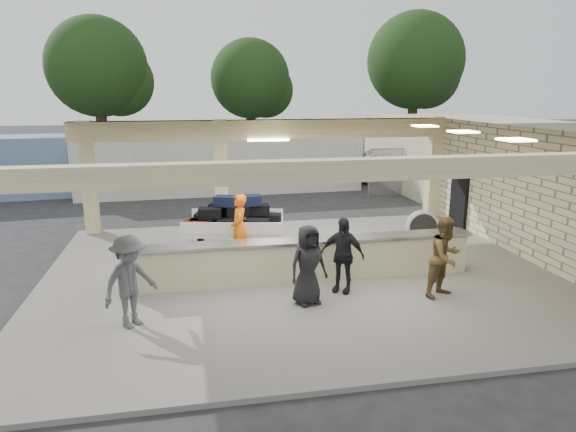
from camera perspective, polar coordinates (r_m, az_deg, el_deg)
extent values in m
plane|color=#252527|center=(12.57, 1.06, -6.71)|extent=(120.00, 120.00, 0.00)
cube|color=slate|center=(12.56, 1.06, -6.49)|extent=(12.00, 10.00, 0.10)
cube|color=tan|center=(11.81, 1.14, 9.40)|extent=(12.00, 10.00, 0.02)
cube|color=#C0B997|center=(14.53, 24.95, 1.97)|extent=(0.02, 10.00, 3.50)
cube|color=black|center=(17.25, 18.49, 2.21)|extent=(0.10, 0.95, 2.10)
cube|color=tan|center=(16.50, -2.33, 9.61)|extent=(12.00, 0.50, 0.60)
cube|color=tan|center=(7.18, 9.19, 5.17)|extent=(12.00, 0.30, 0.30)
cube|color=tan|center=(16.76, -21.26, 3.92)|extent=(0.40, 0.40, 3.50)
cube|color=tan|center=(16.51, -7.45, 4.61)|extent=(0.40, 0.40, 3.50)
cube|color=tan|center=(18.47, 15.86, 5.17)|extent=(0.40, 0.40, 3.50)
cube|color=white|center=(16.28, -2.18, 8.42)|extent=(1.30, 0.12, 0.06)
cube|color=#FFEABF|center=(14.47, 14.96, 9.64)|extent=(0.55, 0.55, 0.04)
cube|color=#FFEABF|center=(12.70, 18.87, 8.85)|extent=(0.55, 0.55, 0.04)
cube|color=#FFEABF|center=(11.01, 23.98, 7.75)|extent=(0.55, 0.55, 0.04)
cube|color=#C0BE90|center=(11.93, 1.57, -5.06)|extent=(8.00, 0.50, 0.90)
cube|color=#B7B7BC|center=(11.78, 1.58, -2.76)|extent=(8.20, 0.58, 0.06)
cube|color=silver|center=(14.11, -5.95, -1.37)|extent=(2.88, 2.06, 0.13)
cylinder|color=black|center=(13.84, -10.50, -3.64)|extent=(0.21, 0.44, 0.42)
cylinder|color=black|center=(14.93, -9.67, -2.32)|extent=(0.21, 0.44, 0.42)
cylinder|color=black|center=(13.60, -1.78, -3.73)|extent=(0.21, 0.44, 0.42)
cylinder|color=black|center=(14.70, -1.59, -2.38)|extent=(0.21, 0.44, 0.42)
cube|color=silver|center=(14.82, -5.63, 0.21)|extent=(2.58, 0.57, 0.31)
cube|color=silver|center=(13.30, -6.35, -1.39)|extent=(2.58, 0.57, 0.31)
cube|color=black|center=(13.88, -9.56, -0.90)|extent=(0.68, 0.51, 0.27)
cube|color=black|center=(13.77, -6.55, -0.91)|extent=(0.68, 0.51, 0.27)
cube|color=black|center=(13.70, -3.51, -0.92)|extent=(0.68, 0.51, 0.27)
cube|color=black|center=(14.48, -9.13, -0.27)|extent=(0.68, 0.51, 0.27)
cube|color=black|center=(14.38, -6.25, -0.28)|extent=(0.68, 0.51, 0.27)
cube|color=black|center=(14.31, -3.33, -0.28)|extent=(0.68, 0.51, 0.27)
cube|color=black|center=(13.88, -8.68, 0.34)|extent=(0.68, 0.51, 0.27)
cube|color=black|center=(13.98, -5.58, 0.53)|extent=(0.68, 0.51, 0.27)
cube|color=black|center=(14.14, -3.37, 0.72)|extent=(0.68, 0.51, 0.27)
cube|color=black|center=(14.35, -7.52, 0.83)|extent=(0.68, 0.51, 0.27)
cube|color=black|center=(13.96, -6.89, 1.67)|extent=(0.68, 0.51, 0.27)
cube|color=black|center=(13.99, -4.28, 1.76)|extent=(0.68, 0.51, 0.27)
cube|color=#590F0C|center=(13.80, -10.06, -1.00)|extent=(0.68, 0.51, 0.27)
cube|color=black|center=(14.29, -2.07, -0.29)|extent=(0.68, 0.51, 0.27)
cylinder|color=silver|center=(15.14, 14.66, -1.08)|extent=(0.91, 0.43, 0.87)
cylinder|color=black|center=(15.14, 14.66, -1.08)|extent=(0.82, 0.45, 0.78)
cube|color=silver|center=(15.12, 13.57, -2.56)|extent=(0.06, 0.49, 0.29)
cube|color=silver|center=(15.36, 15.55, -2.42)|extent=(0.06, 0.49, 0.29)
imported|color=orange|center=(13.09, -5.45, -1.41)|extent=(0.39, 0.67, 1.77)
imported|color=brown|center=(11.40, 17.08, -4.36)|extent=(0.93, 0.72, 1.75)
imported|color=black|center=(11.20, 6.06, -4.32)|extent=(1.01, 0.85, 1.67)
imported|color=#4D4D52|center=(9.95, -17.17, -6.97)|extent=(1.10, 1.07, 1.76)
imported|color=black|center=(10.53, 2.24, -5.44)|extent=(0.88, 0.56, 1.67)
imported|color=white|center=(26.92, 11.31, 5.78)|extent=(5.84, 3.75, 1.54)
imported|color=white|center=(29.33, 20.87, 5.53)|extent=(4.23, 2.20, 1.27)
imported|color=black|center=(27.82, 4.63, 6.22)|extent=(4.70, 2.21, 1.51)
cube|color=white|center=(22.99, -7.34, 5.99)|extent=(12.31, 2.91, 2.65)
cylinder|color=gray|center=(22.09, 9.02, 4.77)|extent=(0.06, 0.06, 2.00)
cylinder|color=gray|center=(22.84, 13.77, 4.84)|extent=(0.06, 0.06, 2.00)
cylinder|color=gray|center=(23.74, 18.18, 4.87)|extent=(0.06, 0.06, 2.00)
cylinder|color=gray|center=(24.76, 22.26, 4.88)|extent=(0.06, 0.06, 2.00)
cylinder|color=gray|center=(25.90, 25.99, 4.86)|extent=(0.06, 0.06, 2.00)
cylinder|color=gray|center=(27.14, 29.39, 4.83)|extent=(0.06, 0.06, 2.00)
cube|color=gray|center=(24.76, 22.26, 4.88)|extent=(12.00, 0.02, 2.00)
cylinder|color=gray|center=(24.65, 22.47, 7.17)|extent=(12.00, 0.05, 0.05)
cylinder|color=#382619|center=(36.02, -19.97, 9.57)|extent=(0.70, 0.70, 4.50)
sphere|color=black|center=(35.98, -20.46, 15.28)|extent=(6.30, 6.30, 6.30)
sphere|color=black|center=(36.39, -18.27, 14.00)|extent=(4.50, 4.50, 4.50)
cylinder|color=#382619|center=(37.86, -4.13, 10.13)|extent=(0.70, 0.70, 4.00)
sphere|color=black|center=(37.79, -4.22, 14.98)|extent=(5.60, 5.60, 5.60)
sphere|color=black|center=(38.54, -2.48, 13.79)|extent=(4.00, 4.00, 4.00)
cylinder|color=#382619|center=(40.09, 13.64, 10.71)|extent=(0.70, 0.70, 5.00)
sphere|color=black|center=(40.10, 13.97, 16.42)|extent=(7.00, 7.00, 7.00)
sphere|color=black|center=(41.11, 15.11, 14.88)|extent=(5.00, 5.00, 5.00)
cube|color=beige|center=(24.77, 18.20, 6.62)|extent=(6.00, 8.00, 3.20)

